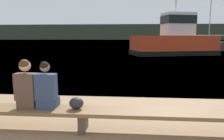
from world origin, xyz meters
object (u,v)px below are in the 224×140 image
object	(u,v)px
tugboat_red	(174,42)
person_right	(46,89)
bench_main	(83,113)
moored_sailboat	(211,46)
shopping_bag	(76,103)
person_left	(27,87)

from	to	relation	value
tugboat_red	person_right	bearing A→B (deg)	146.48
tugboat_red	bench_main	bearing A→B (deg)	148.50
person_right	moored_sailboat	xyz separation A→B (m)	(12.82, 27.06, -0.24)
person_right	shopping_bag	distance (m)	0.67
person_right	moored_sailboat	world-z (taller)	moored_sailboat
moored_sailboat	shopping_bag	bearing A→B (deg)	168.65
bench_main	tugboat_red	size ratio (longest dim) A/B	0.87
bench_main	person_left	bearing A→B (deg)	179.58
shopping_bag	person_left	bearing A→B (deg)	-178.80
person_right	tugboat_red	distance (m)	20.46
person_left	shopping_bag	xyz separation A→B (m)	(1.01, 0.02, -0.32)
bench_main	moored_sailboat	size ratio (longest dim) A/B	0.97
person_left	shopping_bag	size ratio (longest dim) A/B	3.46
person_right	shopping_bag	world-z (taller)	person_right
shopping_bag	bench_main	bearing A→B (deg)	-11.94
tugboat_red	moored_sailboat	world-z (taller)	moored_sailboat
bench_main	person_left	distance (m)	1.26
shopping_bag	moored_sailboat	bearing A→B (deg)	65.68
person_left	moored_sailboat	size ratio (longest dim) A/B	0.12
person_left	tugboat_red	world-z (taller)	tugboat_red
shopping_bag	tugboat_red	bearing A→B (deg)	73.75
shopping_bag	tugboat_red	size ratio (longest dim) A/B	0.03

